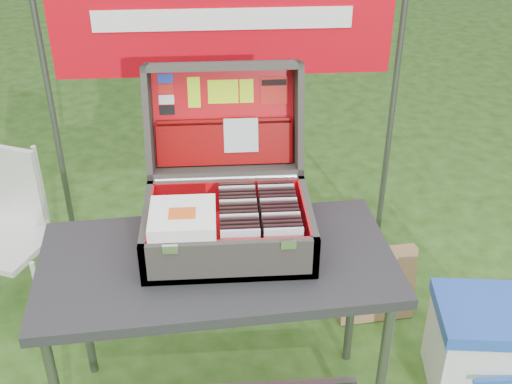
{
  "coord_description": "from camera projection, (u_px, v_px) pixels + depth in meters",
  "views": [
    {
      "loc": [
        -0.04,
        -1.85,
        2.15
      ],
      "look_at": [
        0.09,
        0.1,
        0.96
      ],
      "focal_mm": 45.0,
      "sensor_mm": 36.0,
      "label": 1
    }
  ],
  "objects": [
    {
      "name": "chair_leg_fr",
      "position": [
        40.0,
        300.0,
        2.92
      ],
      "size": [
        0.02,
        0.02,
        0.43
      ],
      "primitive_type": "cylinder",
      "color": "silver",
      "rests_on": "ground"
    },
    {
      "name": "suitcase_lid_rim_right",
      "position": [
        299.0,
        117.0,
        2.45
      ],
      "size": [
        0.02,
        0.26,
        0.45
      ],
      "primitive_type": "cube",
      "rotation": [
        -1.83,
        0.0,
        0.0
      ],
      "color": "#49453D",
      "rests_on": "suitcase_lid_back"
    },
    {
      "name": "cd_left_5",
      "position": [
        239.0,
        229.0,
        2.23
      ],
      "size": [
        0.13,
        0.01,
        0.15
      ],
      "primitive_type": "cube",
      "color": "black",
      "rests_on": "suitcase_liner_floor"
    },
    {
      "name": "cooler_body",
      "position": [
        488.0,
        352.0,
        2.68
      ],
      "size": [
        0.5,
        0.4,
        0.37
      ],
      "primitive_type": "cube",
      "rotation": [
        0.0,
        0.0,
        -0.12
      ],
      "color": "white",
      "rests_on": "ground"
    },
    {
      "name": "suitcase_base_wall_left",
      "position": [
        148.0,
        231.0,
        2.26
      ],
      "size": [
        0.02,
        0.42,
        0.16
      ],
      "primitive_type": "cube",
      "color": "#49453D",
      "rests_on": "table_top"
    },
    {
      "name": "cd_left_3",
      "position": [
        240.0,
        237.0,
        2.19
      ],
      "size": [
        0.13,
        0.01,
        0.15
      ],
      "primitive_type": "cube",
      "color": "black",
      "rests_on": "suitcase_liner_floor"
    },
    {
      "name": "lid_card_neon_small",
      "position": [
        247.0,
        91.0,
        2.45
      ],
      "size": [
        0.05,
        0.03,
        0.09
      ],
      "primitive_type": "cube",
      "rotation": [
        -1.83,
        0.0,
        0.0
      ],
      "color": "#C0F911",
      "rests_on": "suitcase_lid_liner"
    },
    {
      "name": "lid_sticker_cc_d",
      "position": [
        167.0,
        110.0,
        2.46
      ],
      "size": [
        0.06,
        0.01,
        0.04
      ],
      "primitive_type": "cube",
      "rotation": [
        -1.83,
        0.0,
        0.0
      ],
      "color": "black",
      "rests_on": "suitcase_lid_liner"
    },
    {
      "name": "lid_sticker_cc_b",
      "position": [
        166.0,
        89.0,
        2.43
      ],
      "size": [
        0.06,
        0.01,
        0.04
      ],
      "primitive_type": "cube",
      "rotation": [
        -1.83,
        0.0,
        0.0
      ],
      "color": "red",
      "rests_on": "suitcase_lid_liner"
    },
    {
      "name": "songbook_7",
      "position": [
        182.0,
        214.0,
        2.14
      ],
      "size": [
        0.22,
        0.22,
        0.0
      ],
      "primitive_type": "cube",
      "color": "white",
      "rests_on": "suitcase_base_wall_front"
    },
    {
      "name": "suitcase_liner_wall_back",
      "position": [
        227.0,
        197.0,
        2.43
      ],
      "size": [
        0.55,
        0.01,
        0.14
      ],
      "primitive_type": "cube",
      "color": "red",
      "rests_on": "suitcase_base_bottom"
    },
    {
      "name": "cd_left_11",
      "position": [
        237.0,
        207.0,
        2.35
      ],
      "size": [
        0.13,
        0.01,
        0.15
      ],
      "primitive_type": "cube",
      "color": "black",
      "rests_on": "suitcase_liner_floor"
    },
    {
      "name": "cd_left_10",
      "position": [
        238.0,
        211.0,
        2.33
      ],
      "size": [
        0.13,
        0.01,
        0.15
      ],
      "primitive_type": "cube",
      "color": "black",
      "rests_on": "suitcase_liner_floor"
    },
    {
      "name": "suitcase_latch_right",
      "position": [
        288.0,
        245.0,
        2.07
      ],
      "size": [
        0.05,
        0.01,
        0.03
      ],
      "primitive_type": "cube",
      "color": "silver",
      "rests_on": "suitcase_base_wall_front"
    },
    {
      "name": "suitcase_lid_rim_left",
      "position": [
        149.0,
        121.0,
        2.42
      ],
      "size": [
        0.02,
        0.26,
        0.45
      ],
      "primitive_type": "cube",
      "rotation": [
        -1.83,
        0.0,
        0.0
      ],
      "color": "#49453D",
      "rests_on": "suitcase_lid_back"
    },
    {
      "name": "banner",
      "position": [
        223.0,
        18.0,
        2.95
      ],
      "size": [
        1.6,
        0.02,
        0.55
      ],
      "primitive_type": "cube",
      "color": "#BB0411",
      "rests_on": "banner_post_left"
    },
    {
      "name": "cd_left_9",
      "position": [
        238.0,
        214.0,
        2.31
      ],
      "size": [
        0.13,
        0.01,
        0.15
      ],
      "primitive_type": "cube",
      "color": "black",
      "rests_on": "suitcase_liner_floor"
    },
    {
      "name": "cooler_handle",
      "position": [
        509.0,
        380.0,
        2.49
      ],
      "size": [
        0.29,
        0.02,
        0.02
      ],
      "primitive_type": "cube",
      "color": "blue",
      "rests_on": "cooler_body"
    },
    {
      "name": "cd_right_1",
      "position": [
        283.0,
        243.0,
        2.16
      ],
      "size": [
        0.13,
        0.01,
        0.15
      ],
      "primitive_type": "cube",
      "color": "black",
      "rests_on": "suitcase_liner_floor"
    },
    {
      "name": "suitcase_pocket_edge",
      "position": [
        224.0,
        122.0,
        2.46
      ],
      "size": [
        0.52,
        0.02,
        0.02
      ],
      "primitive_type": "cube",
      "rotation": [
        -1.83,
        0.0,
        0.0
      ],
      "color": "#770202",
      "rests_on": "suitcase_lid_pocket"
    },
    {
      "name": "lid_sticker_band_bar",
      "position": [
        274.0,
        82.0,
        2.45
      ],
      "size": [
        0.1,
        0.01,
        0.02
      ],
      "primitive_type": "cube",
      "rotation": [
        -1.83,
        0.0,
        0.0
      ],
      "color": "black",
      "rests_on": "suitcase_lid_liner"
    },
    {
      "name": "cd_right_3",
      "position": [
        281.0,
        235.0,
        2.2
      ],
      "size": [
        0.13,
        0.01,
        0.15
      ],
      "primitive_type": "cube",
      "color": "black",
      "rests_on": "suitcase_liner_floor"
    },
    {
      "name": "banner_post_left",
      "position": [
        52.0,
        112.0,
        3.15
      ],
      "size": [
        0.03,
        0.03,
        1.7
      ],
      "primitive_type": "cylinder",
      "color": "#59595B",
      "rests_on": "ground"
    },
    {
      "name": "suitcase_base_wall_right",
      "position": [
        308.0,
        225.0,
        2.29
      ],
      "size": [
        0.02,
        0.42,
        0.16
      ],
      "primitive_type": "cube",
      "color": "#49453D",
      "rests_on": "table_top"
    },
    {
      "name": "lid_card_neon_main",
      "position": [
        223.0,
        92.0,
        2.45
      ],
      "size": [
        0.12,
        0.03,
        0.09
      ],
      "primitive_type": "cube",
      "rotation": [
        -1.83,
        0.0,
        0.0
      ],
      "color": "#C0F911",
      "rests_on": "suitcase_lid_liner"
    },
    {
      "name": "suitcase_base_wall_front",
      "position": [
        230.0,
        262.0,
        2.11
      ],
      "size": [
        0.59,
        0.02,
        0.16
      ],
      "primitive_type": "cube",
      "color": "#49453D",
      "rests_on": "table_top"
    },
    {
      "name": "banner_text",
      "position": [
        223.0,
        19.0,
        2.94
      ],
      "size": [
        1.2,
        0.0,
        0.1
      ],
      "primitive_type": "cube",
      "color": "white",
      "rests_on": "banner"
    },
    {
      "name": "suitcase_pocket_cd",
      "position": [
        241.0,
        135.0,
        2.47
      ],
      "size": [
        0.13,
        0.04,
        0.13
      ],
      "primitive_type": "cube",
      "rotation": [
        -1.83,
        0.0,
        0.0
      ],
      "color": "silver",
      "rests_on": "suitcase_lid_pocket"
    },
    {
      "name": "suitcase_liner_wall_front",
      "position": [
        230.0,
        256.0,
        2.11
      ],
      "size": [
        0.55,
        0.01,
        0.14
      ],
      "primitive_type": "cube",
      "color": "red",
      "rests_on": "suitcase_base_bottom"
    },
    {
      "name": "suitcase_lid_back",
      "position": [
        224.0,
        116.0,
        2.5
      ],
      "size": [
        0.59,
        0.13,
        0.42
      ],
      "primitive_type": "cube",
      "rotation": [
        -1.83,
        0.0,
        0.0
      ],
      "color": "#49453D",
      "rests_on": "suitcase_base_wall_back"
    },
    {
      "name": "songbook_8",
      "position": [
        182.0,
        213.0,
        2.14
      ],
      "size": [
        0.22,
        0.22,
        0.0
      ],
      "primitive_type": "cube",
      "color": "white",
      "rests_on": "suitcase_base_wall_front"
    },
    {
      "name": "suitcase_hinge",
      "position": [
        226.0,
        178.0,
        2.42
      ],
      "size": [
        0.53,
        0.02,
        0.02
      ],
      "primitive_type": "cylinder",
      "rotation": [
        0.0,
        1.57,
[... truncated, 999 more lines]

